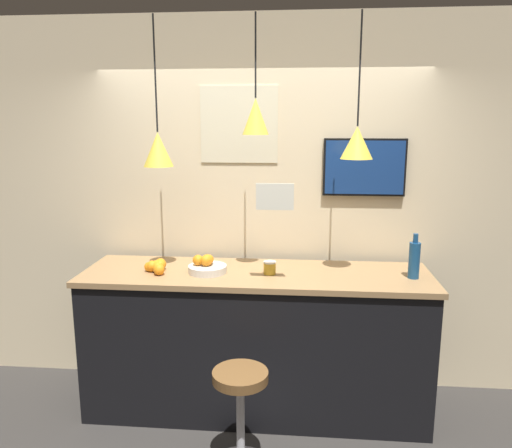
% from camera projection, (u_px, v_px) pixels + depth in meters
% --- Properties ---
extents(back_wall, '(8.00, 0.06, 2.90)m').
position_uv_depth(back_wall, '(261.00, 207.00, 3.93)').
color(back_wall, beige).
rests_on(back_wall, ground_plane).
extents(service_counter, '(2.48, 0.71, 1.06)m').
position_uv_depth(service_counter, '(256.00, 341.00, 3.66)').
color(service_counter, black).
rests_on(service_counter, ground_plane).
extents(bar_stool, '(0.44, 0.44, 0.67)m').
position_uv_depth(bar_stool, '(240.00, 412.00, 2.99)').
color(bar_stool, '#B7B7BC').
rests_on(bar_stool, ground_plane).
extents(fruit_bowl, '(0.27, 0.27, 0.13)m').
position_uv_depth(fruit_bowl, '(207.00, 266.00, 3.54)').
color(fruit_bowl, beige).
rests_on(fruit_bowl, service_counter).
extents(orange_pile, '(0.17, 0.21, 0.08)m').
position_uv_depth(orange_pile, '(157.00, 266.00, 3.56)').
color(orange_pile, orange).
rests_on(orange_pile, service_counter).
extents(juice_bottle, '(0.08, 0.08, 0.31)m').
position_uv_depth(juice_bottle, '(414.00, 259.00, 3.39)').
color(juice_bottle, navy).
rests_on(juice_bottle, service_counter).
extents(spread_jar, '(0.09, 0.09, 0.09)m').
position_uv_depth(spread_jar, '(270.00, 268.00, 3.50)').
color(spread_jar, gold).
rests_on(spread_jar, service_counter).
extents(pendant_lamp_left, '(0.21, 0.21, 0.99)m').
position_uv_depth(pendant_lamp_left, '(158.00, 149.00, 3.41)').
color(pendant_lamp_left, black).
extents(pendant_lamp_middle, '(0.18, 0.18, 0.78)m').
position_uv_depth(pendant_lamp_middle, '(256.00, 116.00, 3.30)').
color(pendant_lamp_middle, black).
extents(pendant_lamp_right, '(0.21, 0.21, 0.93)m').
position_uv_depth(pendant_lamp_right, '(357.00, 142.00, 3.28)').
color(pendant_lamp_right, black).
extents(mounted_tv, '(0.61, 0.04, 0.43)m').
position_uv_depth(mounted_tv, '(364.00, 167.00, 3.74)').
color(mounted_tv, black).
extents(hanging_menu_board, '(0.24, 0.01, 0.17)m').
position_uv_depth(hanging_menu_board, '(275.00, 197.00, 3.16)').
color(hanging_menu_board, white).
extents(wall_poster, '(0.59, 0.01, 0.57)m').
position_uv_depth(wall_poster, '(239.00, 125.00, 3.78)').
color(wall_poster, beige).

